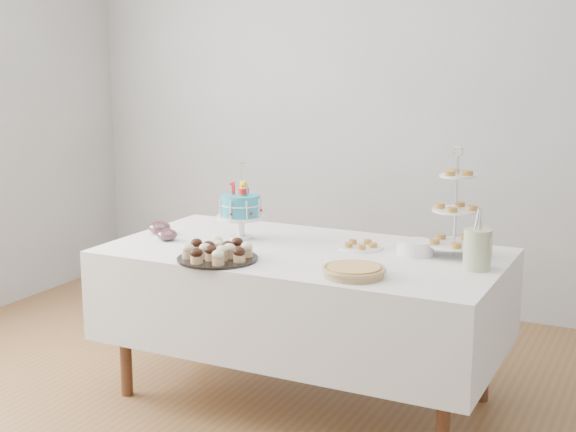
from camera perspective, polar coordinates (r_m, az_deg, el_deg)
The scene contains 12 objects.
floor at distance 3.92m, azimuth -0.85°, elevation -14.38°, with size 5.00×5.00×0.00m, color brown.
walls at distance 3.55m, azimuth -0.91°, elevation 5.64°, with size 5.04×4.04×2.70m.
table at distance 3.97m, azimuth 1.12°, elevation -5.61°, with size 1.92×1.02×0.77m.
birthday_cake at distance 4.14m, azimuth -3.38°, elevation -0.17°, with size 0.26×0.26×0.39m.
cupcake_tray at distance 3.73m, azimuth -5.04°, elevation -2.50°, with size 0.38×0.38×0.09m.
pie at distance 3.46m, azimuth 4.72°, elevation -3.89°, with size 0.28×0.28×0.04m.
tiered_stand at distance 3.84m, azimuth 11.83°, elevation 0.36°, with size 0.27×0.27×0.52m.
plate_stack at distance 3.87m, azimuth 9.05°, elevation -2.23°, with size 0.17×0.17×0.07m.
pastry_plate at distance 3.96m, azimuth 5.20°, elevation -2.11°, with size 0.22×0.22×0.03m.
jam_bowl_a at distance 4.15m, azimuth -8.58°, elevation -1.34°, with size 0.10×0.10×0.06m.
jam_bowl_b at distance 4.31m, azimuth -9.11°, elevation -0.83°, with size 0.12×0.12×0.07m.
utensil_pitcher at distance 3.64m, azimuth 13.33°, elevation -2.21°, with size 0.13×0.12×0.28m.
Camera 1 is at (1.62, -3.14, 1.71)m, focal length 50.00 mm.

